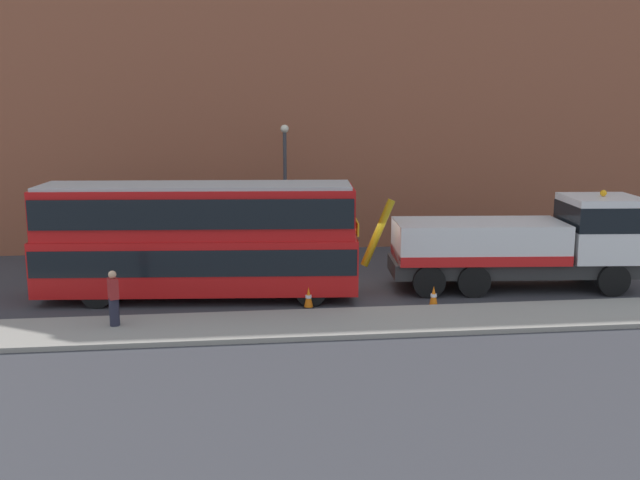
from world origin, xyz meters
TOP-DOWN VIEW (x-y plane):
  - ground_plane at (0.00, 0.00)m, footprint 120.00×120.00m
  - near_kerb at (0.00, -4.20)m, footprint 60.00×2.80m
  - building_facade at (0.00, 8.17)m, footprint 60.00×1.50m
  - recovery_tow_truck at (5.70, -0.60)m, footprint 10.23×3.39m
  - double_decker_bus at (-6.21, -0.56)m, footprint 11.18×3.48m
  - pedestrian_onlooker at (-8.61, -3.87)m, footprint 0.39×0.47m
  - traffic_cone_near_bus at (-2.53, -2.18)m, footprint 0.36×0.36m
  - traffic_cone_midway at (1.69, -2.54)m, footprint 0.36×0.36m
  - street_lamp at (-2.71, 5.97)m, footprint 0.36×0.36m

SIDE VIEW (x-z plane):
  - ground_plane at x=0.00m, z-range 0.00..0.00m
  - near_kerb at x=0.00m, z-range 0.00..0.15m
  - traffic_cone_near_bus at x=-2.53m, z-range -0.02..0.70m
  - traffic_cone_midway at x=1.69m, z-range -0.02..0.70m
  - pedestrian_onlooker at x=-8.61m, z-range 0.13..1.84m
  - recovery_tow_truck at x=5.70m, z-range -0.08..3.59m
  - double_decker_bus at x=-6.21m, z-range 0.20..4.26m
  - street_lamp at x=-2.71m, z-range 0.56..6.39m
  - building_facade at x=0.00m, z-range 0.07..16.07m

